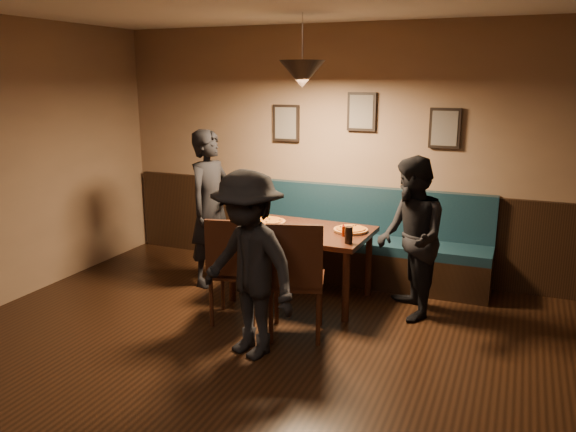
# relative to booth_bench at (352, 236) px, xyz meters

# --- Properties ---
(wall_back) EXTENTS (6.00, 0.00, 6.00)m
(wall_back) POSITION_rel_booth_bench_xyz_m (0.00, 0.30, 0.90)
(wall_back) COLOR #8C704F
(wall_back) RESTS_ON ground
(wainscot) EXTENTS (5.88, 0.06, 1.00)m
(wainscot) POSITION_rel_booth_bench_xyz_m (0.00, 0.27, 0.00)
(wainscot) COLOR black
(wainscot) RESTS_ON ground
(booth_bench) EXTENTS (3.00, 0.60, 1.00)m
(booth_bench) POSITION_rel_booth_bench_xyz_m (0.00, 0.00, 0.00)
(booth_bench) COLOR #0F232D
(booth_bench) RESTS_ON ground
(picture_left) EXTENTS (0.32, 0.04, 0.42)m
(picture_left) POSITION_rel_booth_bench_xyz_m (-0.90, 0.27, 1.20)
(picture_left) COLOR black
(picture_left) RESTS_ON wall_back
(picture_center) EXTENTS (0.32, 0.04, 0.42)m
(picture_center) POSITION_rel_booth_bench_xyz_m (0.00, 0.27, 1.35)
(picture_center) COLOR black
(picture_center) RESTS_ON wall_back
(picture_right) EXTENTS (0.32, 0.04, 0.42)m
(picture_right) POSITION_rel_booth_bench_xyz_m (0.90, 0.27, 1.20)
(picture_right) COLOR black
(picture_right) RESTS_ON wall_back
(pendant_lamp) EXTENTS (0.44, 0.44, 0.25)m
(pendant_lamp) POSITION_rel_booth_bench_xyz_m (-0.31, -0.75, 1.75)
(pendant_lamp) COLOR black
(pendant_lamp) RESTS_ON ceiling
(dining_table) EXTENTS (1.40, 0.93, 0.73)m
(dining_table) POSITION_rel_booth_bench_xyz_m (-0.31, -0.75, -0.13)
(dining_table) COLOR black
(dining_table) RESTS_ON floor
(chair_near_left) EXTENTS (0.54, 0.54, 1.01)m
(chair_near_left) POSITION_rel_booth_bench_xyz_m (-0.67, -1.47, 0.00)
(chair_near_left) COLOR black
(chair_near_left) RESTS_ON floor
(chair_near_right) EXTENTS (0.58, 0.58, 1.06)m
(chair_near_right) POSITION_rel_booth_bench_xyz_m (-0.04, -1.56, 0.03)
(chair_near_right) COLOR black
(chair_near_right) RESTS_ON floor
(diner_left) EXTENTS (0.50, 0.67, 1.69)m
(diner_left) POSITION_rel_booth_bench_xyz_m (-1.37, -0.70, 0.34)
(diner_left) COLOR black
(diner_left) RESTS_ON floor
(diner_right) EXTENTS (0.83, 0.91, 1.53)m
(diner_right) POSITION_rel_booth_bench_xyz_m (0.79, -0.76, 0.26)
(diner_right) COLOR black
(diner_right) RESTS_ON floor
(diner_front) EXTENTS (1.13, 0.89, 1.53)m
(diner_front) POSITION_rel_booth_bench_xyz_m (-0.26, -2.04, 0.27)
(diner_front) COLOR black
(diner_front) RESTS_ON floor
(pizza_a) EXTENTS (0.43, 0.43, 0.04)m
(pizza_a) POSITION_rel_booth_bench_xyz_m (-0.71, -0.68, 0.25)
(pizza_a) COLOR orange
(pizza_a) RESTS_ON dining_table
(pizza_b) EXTENTS (0.31, 0.31, 0.04)m
(pizza_b) POSITION_rel_booth_bench_xyz_m (-0.27, -0.91, 0.25)
(pizza_b) COLOR #C66625
(pizza_b) RESTS_ON dining_table
(pizza_c) EXTENTS (0.42, 0.42, 0.04)m
(pizza_c) POSITION_rel_booth_bench_xyz_m (0.17, -0.65, 0.25)
(pizza_c) COLOR #C26B24
(pizza_c) RESTS_ON dining_table
(soda_glass) EXTENTS (0.09, 0.09, 0.16)m
(soda_glass) POSITION_rel_booth_bench_xyz_m (0.27, -1.05, 0.31)
(soda_glass) COLOR black
(soda_glass) RESTS_ON dining_table
(tabasco_bottle) EXTENTS (0.03, 0.03, 0.12)m
(tabasco_bottle) POSITION_rel_booth_bench_xyz_m (0.16, -0.84, 0.30)
(tabasco_bottle) COLOR #A82505
(tabasco_bottle) RESTS_ON dining_table
(napkin_a) EXTENTS (0.18, 0.18, 0.01)m
(napkin_a) POSITION_rel_booth_bench_xyz_m (-0.83, -0.46, 0.24)
(napkin_a) COLOR #20782A
(napkin_a) RESTS_ON dining_table
(napkin_b) EXTENTS (0.15, 0.15, 0.01)m
(napkin_b) POSITION_rel_booth_bench_xyz_m (-0.82, -0.98, 0.24)
(napkin_b) COLOR #207921
(napkin_b) RESTS_ON dining_table
(cutlery_set) EXTENTS (0.18, 0.06, 0.00)m
(cutlery_set) POSITION_rel_booth_bench_xyz_m (-0.36, -1.12, 0.24)
(cutlery_set) COLOR white
(cutlery_set) RESTS_ON dining_table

